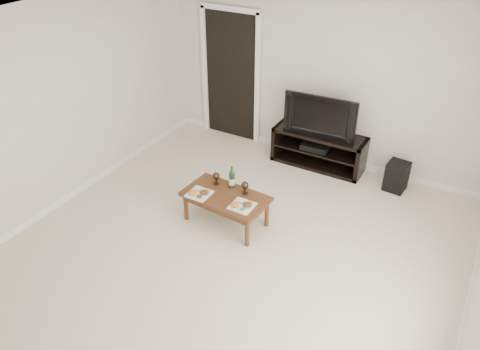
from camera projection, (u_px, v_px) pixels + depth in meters
name	position (u px, v px, depth m)	size (l,w,h in m)	color
floor	(226.00, 259.00, 5.38)	(5.50, 5.50, 0.00)	beige
back_wall	(325.00, 77.00, 6.72)	(5.00, 0.04, 2.60)	silver
ceiling	(222.00, 29.00, 3.98)	(5.00, 5.50, 0.04)	white
doorway	(231.00, 77.00, 7.49)	(0.90, 0.02, 2.05)	black
media_console	(318.00, 149.00, 7.01)	(1.38, 0.45, 0.55)	black
television	(322.00, 114.00, 6.70)	(1.06, 0.14, 0.61)	black
av_receiver	(316.00, 146.00, 7.00)	(0.40, 0.30, 0.08)	black
subwoofer	(397.00, 176.00, 6.49)	(0.28, 0.28, 0.42)	black
coffee_table	(226.00, 209.00, 5.85)	(1.05, 0.57, 0.42)	#502E16
plate_left	(199.00, 192.00, 5.73)	(0.27, 0.27, 0.07)	white
plate_right	(242.00, 204.00, 5.51)	(0.27, 0.27, 0.07)	white
wine_bottle	(232.00, 175.00, 5.79)	(0.07, 0.07, 0.35)	#0E361B
goblet_left	(216.00, 178.00, 5.90)	(0.09, 0.09, 0.17)	#32231B
goblet_right	(245.00, 188.00, 5.72)	(0.09, 0.09, 0.17)	#32231B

